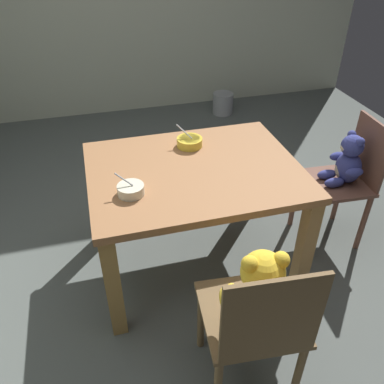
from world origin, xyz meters
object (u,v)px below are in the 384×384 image
Objects in this scene: porridge_bowl_yellow_far_center at (190,142)px; teddy_chair_near_front at (257,304)px; porridge_bowl_cream_near_left at (131,189)px; teddy_chair_near_right at (345,171)px; metal_pail at (223,103)px; dining_table at (194,185)px.

teddy_chair_near_front is at bearing -90.71° from porridge_bowl_yellow_far_center.
teddy_chair_near_front is 6.25× the size of porridge_bowl_cream_near_left.
metal_pail is (-0.05, 2.16, -0.41)m from teddy_chair_near_right.
teddy_chair_near_right reaches higher than porridge_bowl_yellow_far_center.
teddy_chair_near_front is 3.17m from metal_pail.
porridge_bowl_cream_near_left is 0.58m from porridge_bowl_yellow_far_center.
dining_table is at bearing 6.63° from teddy_chair_near_front.
metal_pail is at bearing 66.61° from dining_table.
porridge_bowl_cream_near_left is at bearing -157.31° from dining_table.
teddy_chair_near_front is at bearing -88.30° from dining_table.
dining_table is 0.86m from teddy_chair_near_front.
dining_table reaches higher than metal_pail.
teddy_chair_near_front reaches higher than teddy_chair_near_right.
porridge_bowl_cream_near_left reaches higher than metal_pail.
porridge_bowl_yellow_far_center is (-0.95, 0.26, 0.21)m from teddy_chair_near_right.
teddy_chair_near_right is 2.20m from metal_pail.
porridge_bowl_yellow_far_center reaches higher than dining_table.
porridge_bowl_yellow_far_center is (0.01, 1.11, 0.16)m from teddy_chair_near_front.
dining_table is at bearing -98.92° from porridge_bowl_yellow_far_center.
teddy_chair_near_front is 1.12m from porridge_bowl_yellow_far_center.
teddy_chair_near_right is 3.69× the size of metal_pail.
metal_pail is at bearing 64.89° from porridge_bowl_yellow_far_center.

